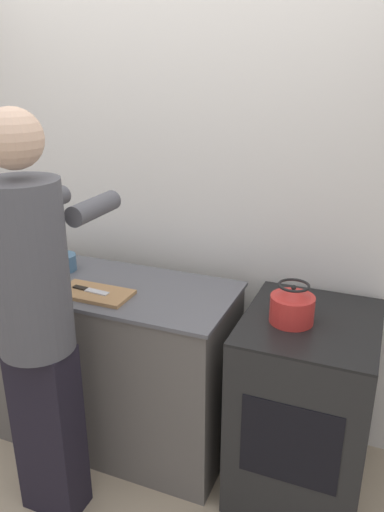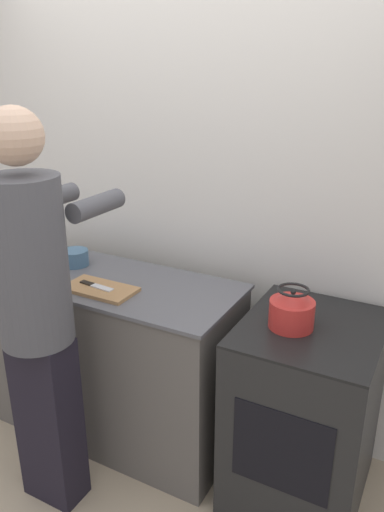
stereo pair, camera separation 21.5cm
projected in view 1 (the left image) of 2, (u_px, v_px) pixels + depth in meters
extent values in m
plane|color=tan|center=(131.00, 482.00, 2.48)|extent=(12.00, 12.00, 0.00)
cube|color=silver|center=(188.00, 194.00, 2.67)|extent=(8.00, 0.05, 2.60)
cube|color=#5B5651|center=(98.00, 362.00, 2.68)|extent=(1.44, 0.56, 0.91)
cube|color=#56565B|center=(92.00, 283.00, 2.52)|extent=(1.46, 0.58, 0.02)
cube|color=black|center=(304.00, 405.00, 2.35)|extent=(0.59, 0.68, 0.88)
cube|color=black|center=(312.00, 321.00, 2.20)|extent=(0.59, 0.68, 0.01)
cube|color=black|center=(289.00, 444.00, 2.05)|extent=(0.41, 0.01, 0.39)
cube|color=black|center=(49.00, 430.00, 2.22)|extent=(0.28, 0.17, 0.85)
cylinder|color=#4C4C51|center=(29.00, 269.00, 1.95)|extent=(0.31, 0.31, 0.71)
sphere|color=#D1A889|center=(13.00, 139.00, 1.77)|extent=(0.22, 0.22, 0.22)
cylinder|color=#4C4C51|center=(43.00, 202.00, 2.17)|extent=(0.09, 0.30, 0.09)
cylinder|color=#4C4C51|center=(94.00, 208.00, 2.08)|extent=(0.09, 0.30, 0.09)
cube|color=#A87A4C|center=(95.00, 293.00, 2.36)|extent=(0.35, 0.19, 0.02)
cube|color=silver|center=(97.00, 292.00, 2.35)|extent=(0.12, 0.05, 0.01)
cube|color=black|center=(80.00, 288.00, 2.39)|extent=(0.08, 0.03, 0.01)
cylinder|color=red|center=(292.00, 309.00, 2.16)|extent=(0.19, 0.19, 0.12)
cone|color=red|center=(293.00, 293.00, 2.13)|extent=(0.15, 0.15, 0.03)
sphere|color=black|center=(294.00, 288.00, 2.12)|extent=(0.02, 0.02, 0.02)
torus|color=black|center=(294.00, 285.00, 2.12)|extent=(0.14, 0.14, 0.01)
cylinder|color=#426684|center=(63.00, 262.00, 2.64)|extent=(0.14, 0.14, 0.09)
cylinder|color=tan|center=(20.00, 254.00, 2.72)|extent=(0.11, 0.11, 0.12)
cylinder|color=#28231E|center=(18.00, 242.00, 2.70)|extent=(0.12, 0.12, 0.01)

